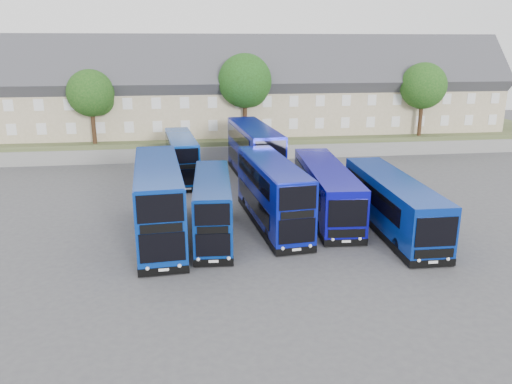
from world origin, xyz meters
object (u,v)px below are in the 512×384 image
object	(u,v)px
dd_front_mid	(213,208)
tree_west	(92,95)
coach_east_a	(326,191)
dd_front_left	(159,202)
tree_mid	(246,83)
tree_east	(424,88)
tree_far	(444,80)

from	to	relation	value
dd_front_mid	tree_west	bearing A→B (deg)	118.24
coach_east_a	dd_front_left	bearing A→B (deg)	-161.69
coach_east_a	tree_mid	bearing A→B (deg)	103.43
tree_west	tree_east	distance (m)	36.00
dd_front_left	tree_east	world-z (taller)	tree_east
dd_front_mid	coach_east_a	bearing A→B (deg)	25.06
dd_front_mid	tree_east	world-z (taller)	tree_east
tree_east	tree_mid	bearing A→B (deg)	178.57
coach_east_a	tree_east	world-z (taller)	tree_east
dd_front_left	tree_west	xyz separation A→B (m)	(-7.65, 22.85, 4.69)
tree_far	tree_east	bearing A→B (deg)	-130.60
tree_east	dd_front_mid	bearing A→B (deg)	-137.07
tree_west	tree_east	bearing A→B (deg)	0.00
tree_west	tree_mid	size ratio (longest dim) A/B	0.83
tree_mid	tree_east	xyz separation A→B (m)	(20.00, -0.50, -0.68)
tree_west	tree_east	world-z (taller)	tree_east
dd_front_left	coach_east_a	world-z (taller)	dd_front_left
tree_east	tree_far	xyz separation A→B (m)	(6.00, 7.00, 0.34)
tree_mid	tree_east	world-z (taller)	tree_mid
dd_front_left	tree_far	world-z (taller)	tree_far
tree_west	dd_front_left	bearing A→B (deg)	-71.49
tree_west	tree_far	xyz separation A→B (m)	(42.00, 7.00, 0.68)
dd_front_left	dd_front_mid	distance (m)	3.45
dd_front_left	tree_east	distance (m)	36.76
tree_west	tree_east	size ratio (longest dim) A/B	0.94
coach_east_a	tree_west	world-z (taller)	tree_west
tree_mid	tree_far	distance (m)	26.80
tree_far	dd_front_left	bearing A→B (deg)	-139.01
tree_west	tree_far	size ratio (longest dim) A/B	0.88
dd_front_left	coach_east_a	bearing A→B (deg)	10.31
dd_front_mid	coach_east_a	size ratio (longest dim) A/B	0.75
dd_front_left	tree_west	world-z (taller)	tree_west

